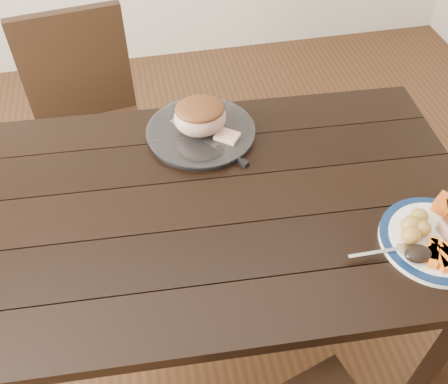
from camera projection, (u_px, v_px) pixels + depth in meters
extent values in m
plane|color=#472B16|center=(203.00, 330.00, 1.95)|extent=(4.00, 4.00, 0.00)
cube|color=black|center=(195.00, 208.00, 1.42)|extent=(1.65, 0.99, 0.04)
cube|color=black|center=(366.00, 181.00, 2.01)|extent=(0.07, 0.07, 0.71)
cube|color=black|center=(97.00, 146.00, 2.01)|extent=(0.48, 0.48, 0.04)
cube|color=black|center=(76.00, 66.00, 1.96)|extent=(0.42, 0.10, 0.46)
cube|color=black|center=(137.00, 150.00, 2.34)|extent=(0.04, 0.04, 0.43)
cube|color=black|center=(157.00, 204.00, 2.11)|extent=(0.04, 0.04, 0.43)
cube|color=black|center=(60.00, 169.00, 2.26)|extent=(0.04, 0.04, 0.43)
cube|color=black|center=(71.00, 227.00, 2.03)|extent=(0.04, 0.04, 0.43)
cylinder|color=white|center=(435.00, 240.00, 1.31)|extent=(0.29, 0.29, 0.02)
torus|color=#0D1F42|center=(436.00, 238.00, 1.30)|extent=(0.29, 0.29, 0.02)
cylinder|color=white|center=(201.00, 133.00, 1.60)|extent=(0.34, 0.34, 0.02)
ellipsoid|color=gold|center=(411.00, 224.00, 1.30)|extent=(0.05, 0.05, 0.05)
ellipsoid|color=gold|center=(419.00, 217.00, 1.32)|extent=(0.05, 0.05, 0.04)
ellipsoid|color=gold|center=(422.00, 228.00, 1.29)|extent=(0.05, 0.04, 0.04)
ellipsoid|color=gold|center=(411.00, 235.00, 1.27)|extent=(0.05, 0.05, 0.04)
cube|color=orange|center=(437.00, 258.00, 1.24)|extent=(0.04, 0.07, 0.02)
cube|color=orange|center=(444.00, 260.00, 1.24)|extent=(0.04, 0.07, 0.02)
cube|color=orange|center=(431.00, 250.00, 1.26)|extent=(0.06, 0.07, 0.02)
cube|color=orange|center=(433.00, 256.00, 1.24)|extent=(0.06, 0.07, 0.02)
cube|color=orange|center=(442.00, 249.00, 1.26)|extent=(0.04, 0.07, 0.02)
cube|color=orange|center=(444.00, 204.00, 1.35)|extent=(0.07, 0.07, 0.04)
ellipsoid|color=black|center=(418.00, 254.00, 1.24)|extent=(0.07, 0.05, 0.03)
cube|color=silver|center=(374.00, 253.00, 1.26)|extent=(0.14, 0.01, 0.00)
cube|color=silver|center=(406.00, 248.00, 1.27)|extent=(0.05, 0.03, 0.00)
ellipsoid|color=tan|center=(200.00, 118.00, 1.55)|extent=(0.17, 0.14, 0.11)
cube|color=tan|center=(227.00, 137.00, 1.56)|extent=(0.09, 0.09, 0.02)
cube|color=silver|center=(194.00, 135.00, 1.60)|extent=(0.14, 0.17, 0.00)
cube|color=black|center=(232.00, 156.00, 1.52)|extent=(0.09, 0.11, 0.01)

